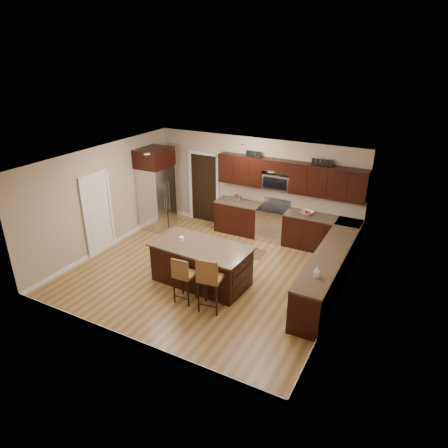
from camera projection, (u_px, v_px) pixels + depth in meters
The scene contains 22 objects.
floor at pixel (206, 273), 9.42m from camera, with size 6.00×6.00×0.00m, color #9C713E.
ceiling at pixel (204, 161), 8.34m from camera, with size 6.00×6.00×0.00m, color silver.
wall_back at pixel (255, 186), 11.11m from camera, with size 6.00×6.00×0.00m, color tan.
wall_left at pixel (104, 199), 10.17m from camera, with size 5.50×5.50×0.00m, color tan.
wall_right at pixel (341, 249), 7.59m from camera, with size 5.50×5.50×0.00m, color tan.
base_cabinets at pixel (305, 248), 9.59m from camera, with size 4.02×3.96×0.92m.
upper_cabinets at pixel (290, 176), 10.33m from camera, with size 4.00×0.33×0.80m.
range at pixel (273, 223), 10.92m from camera, with size 0.76×0.64×1.11m.
microwave at pixel (277, 182), 10.59m from camera, with size 0.76×0.31×0.40m, color silver.
doorway at pixel (204, 188), 11.93m from camera, with size 0.85×0.03×2.06m, color black.
pantry_door at pixel (98, 215), 10.05m from camera, with size 0.03×0.80×2.04m, color white.
letter_decor at pixel (286, 158), 10.21m from camera, with size 2.20×0.03×0.15m, color black, non-canonical shape.
island at pixel (202, 265), 8.88m from camera, with size 2.22×1.24×0.92m.
stool_mid at pixel (183, 275), 8.08m from camera, with size 0.41×0.41×1.04m.
stool_right at pixel (209, 278), 7.77m from camera, with size 0.51×0.51×1.20m.
refrigerator at pixel (156, 188), 11.42m from camera, with size 0.79×0.98×2.35m.
floor_mat at pixel (249, 252), 10.38m from camera, with size 0.81×0.54×0.01m, color brown.
fruit_bowl at pixel (307, 213), 10.33m from camera, with size 0.32×0.32×0.08m, color silver.
soap_bottle at pixel (317, 272), 7.44m from camera, with size 0.09×0.09×0.21m, color #B2B2B2.
canister_tall at pixel (236, 198), 11.18m from camera, with size 0.12×0.12×0.21m, color silver.
canister_short at pixel (240, 199), 11.14m from camera, with size 0.11×0.11×0.18m, color silver.
island_jar at pixel (182, 239), 8.88m from camera, with size 0.10×0.10×0.10m, color white.
Camera 1 is at (4.20, -7.02, 4.84)m, focal length 32.00 mm.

